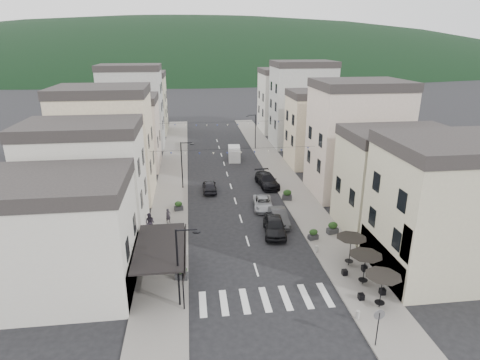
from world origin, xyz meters
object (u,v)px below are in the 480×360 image
object	(u,v)px
delivery_van	(234,153)
pedestrian_b	(150,223)
parked_car_c	(263,203)
parked_car_d	(267,180)
parked_car_b	(279,217)
parked_car_e	(210,186)
pedestrian_a	(168,216)
parked_car_a	(275,226)

from	to	relation	value
delivery_van	pedestrian_b	xyz separation A→B (m)	(-10.90, -24.27, 0.03)
parked_car_c	parked_car_d	size ratio (longest dim) A/B	0.81
parked_car_b	pedestrian_b	size ratio (longest dim) A/B	2.29
parked_car_d	parked_car_e	bearing A→B (deg)	-177.92
parked_car_d	pedestrian_a	distance (m)	15.53
parked_car_a	parked_car_b	world-z (taller)	parked_car_a
pedestrian_a	parked_car_c	bearing A→B (deg)	-17.56
parked_car_d	pedestrian_b	world-z (taller)	pedestrian_b
pedestrian_a	pedestrian_b	bearing A→B (deg)	-163.55
parked_car_d	parked_car_a	bearing A→B (deg)	-103.46
parked_car_b	parked_car_e	xyz separation A→B (m)	(-6.52, 10.12, -0.03)
parked_car_e	pedestrian_b	xyz separation A→B (m)	(-6.30, -10.65, 0.39)
parked_car_c	pedestrian_a	distance (m)	10.62
parked_car_a	parked_car_b	distance (m)	2.36
parked_car_a	parked_car_e	bearing A→B (deg)	121.18
parked_car_b	parked_car_e	world-z (taller)	parked_car_b
parked_car_a	pedestrian_b	bearing A→B (deg)	178.83
parked_car_a	parked_car_c	distance (m)	6.26
parked_car_a	parked_car_c	xyz separation A→B (m)	(0.00, 6.26, -0.23)
parked_car_d	parked_car_e	world-z (taller)	parked_car_d
delivery_van	pedestrian_b	world-z (taller)	delivery_van
parked_car_b	delivery_van	world-z (taller)	delivery_van
parked_car_c	pedestrian_a	bearing A→B (deg)	-159.72
parked_car_b	delivery_van	distance (m)	23.83
parked_car_b	parked_car_d	size ratio (longest dim) A/B	0.81
parked_car_a	delivery_van	size ratio (longest dim) A/B	1.07
parked_car_c	pedestrian_a	size ratio (longest dim) A/B	2.94
parked_car_b	pedestrian_a	bearing A→B (deg)	174.47
parked_car_c	delivery_van	distance (m)	19.69
parked_car_a	pedestrian_b	xyz separation A→B (m)	(-11.90, 1.65, 0.24)
parked_car_b	parked_car_a	bearing A→B (deg)	-111.54
parked_car_b	parked_car_c	bearing A→B (deg)	104.06
delivery_van	parked_car_e	bearing A→B (deg)	-103.87
delivery_van	pedestrian_b	bearing A→B (deg)	-109.41
parked_car_a	parked_car_e	size ratio (longest dim) A/B	1.22
pedestrian_a	pedestrian_b	distance (m)	2.51
parked_car_e	delivery_van	distance (m)	14.38
parked_car_c	parked_car_d	xyz separation A→B (m)	(1.80, 7.06, 0.18)
parked_car_c	delivery_van	bearing A→B (deg)	98.31
parked_car_b	parked_car_e	distance (m)	12.04
parked_car_a	parked_car_c	size ratio (longest dim) A/B	1.12
pedestrian_a	parked_car_d	bearing A→B (deg)	6.60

